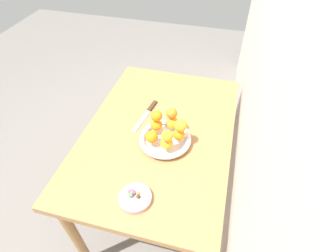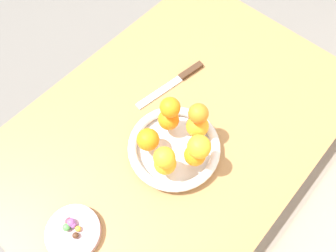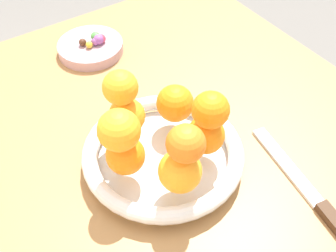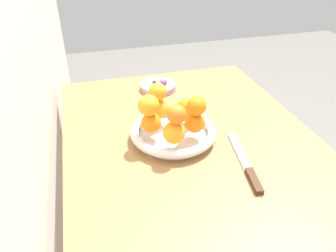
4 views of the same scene
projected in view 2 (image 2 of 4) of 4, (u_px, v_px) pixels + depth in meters
ground_plane at (172, 193)px, 1.63m from camera, size 6.00×6.00×0.00m
dining_table at (175, 137)px, 1.05m from camera, size 1.10×0.76×0.74m
fruit_bowl at (174, 148)px, 0.92m from camera, size 0.26×0.26×0.04m
candy_dish at (73, 232)px, 0.82m from camera, size 0.14×0.14×0.02m
orange_0 at (148, 139)px, 0.87m from camera, size 0.06×0.06×0.06m
orange_1 at (165, 163)px, 0.84m from camera, size 0.06×0.06×0.06m
orange_2 at (195, 155)px, 0.86m from camera, size 0.06×0.06×0.06m
orange_3 at (197, 126)px, 0.89m from camera, size 0.06×0.06×0.06m
orange_4 at (167, 119)px, 0.90m from camera, size 0.06×0.06×0.06m
orange_5 at (164, 158)px, 0.79m from camera, size 0.06×0.06×0.06m
orange_6 at (199, 147)px, 0.80m from camera, size 0.06×0.06×0.06m
orange_7 at (198, 114)px, 0.84m from camera, size 0.05×0.05×0.05m
orange_8 at (170, 107)px, 0.85m from camera, size 0.06×0.06×0.06m
candy_ball_0 at (76, 235)px, 0.80m from camera, size 0.02×0.02×0.02m
candy_ball_1 at (69, 221)px, 0.81m from camera, size 0.02×0.02×0.02m
candy_ball_2 at (71, 222)px, 0.81m from camera, size 0.02×0.02×0.02m
candy_ball_3 at (73, 225)px, 0.81m from camera, size 0.02×0.02×0.02m
candy_ball_4 at (78, 229)px, 0.81m from camera, size 0.01×0.01×0.01m
candy_ball_5 at (67, 228)px, 0.81m from camera, size 0.02×0.02×0.02m
knife at (176, 81)px, 1.04m from camera, size 0.26×0.06×0.01m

